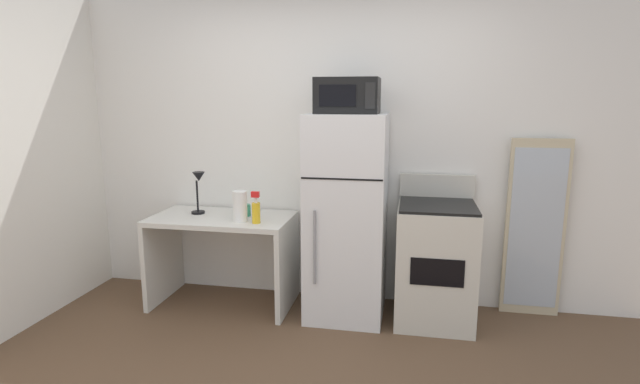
{
  "coord_description": "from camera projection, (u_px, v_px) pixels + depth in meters",
  "views": [
    {
      "loc": [
        0.64,
        -2.26,
        1.69
      ],
      "look_at": [
        -0.01,
        1.1,
        1.02
      ],
      "focal_mm": 26.94,
      "sensor_mm": 36.0,
      "label": 1
    }
  ],
  "objects": [
    {
      "name": "wall_back_white",
      "position": [
        335.0,
        146.0,
        4.01
      ],
      "size": [
        5.0,
        0.1,
        2.6
      ],
      "primitive_type": "cube",
      "color": "white",
      "rests_on": "ground"
    },
    {
      "name": "desk",
      "position": [
        223.0,
        243.0,
        3.95
      ],
      "size": [
        1.14,
        0.63,
        0.75
      ],
      "color": "silver",
      "rests_on": "ground"
    },
    {
      "name": "desk_lamp",
      "position": [
        198.0,
        186.0,
        3.94
      ],
      "size": [
        0.14,
        0.12,
        0.35
      ],
      "color": "black",
      "rests_on": "desk"
    },
    {
      "name": "coffee_mug",
      "position": [
        246.0,
        210.0,
        3.91
      ],
      "size": [
        0.08,
        0.08,
        0.09
      ],
      "primitive_type": "cylinder",
      "color": "#338C66",
      "rests_on": "desk"
    },
    {
      "name": "spray_bottle",
      "position": [
        256.0,
        211.0,
        3.67
      ],
      "size": [
        0.06,
        0.06,
        0.25
      ],
      "color": "yellow",
      "rests_on": "desk"
    },
    {
      "name": "paper_towel_roll",
      "position": [
        240.0,
        206.0,
        3.72
      ],
      "size": [
        0.11,
        0.11,
        0.24
      ],
      "primitive_type": "cylinder",
      "color": "white",
      "rests_on": "desk"
    },
    {
      "name": "refrigerator",
      "position": [
        347.0,
        217.0,
        3.71
      ],
      "size": [
        0.59,
        0.64,
        1.58
      ],
      "color": "white",
      "rests_on": "ground"
    },
    {
      "name": "microwave",
      "position": [
        348.0,
        96.0,
        3.52
      ],
      "size": [
        0.46,
        0.35,
        0.26
      ],
      "color": "black",
      "rests_on": "refrigerator"
    },
    {
      "name": "oven_range",
      "position": [
        435.0,
        262.0,
        3.66
      ],
      "size": [
        0.58,
        0.61,
        1.1
      ],
      "color": "beige",
      "rests_on": "ground"
    },
    {
      "name": "leaning_mirror",
      "position": [
        535.0,
        229.0,
        3.72
      ],
      "size": [
        0.44,
        0.03,
        1.4
      ],
      "color": "#C6B793",
      "rests_on": "ground"
    }
  ]
}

